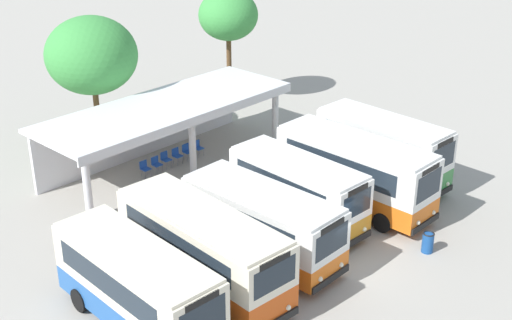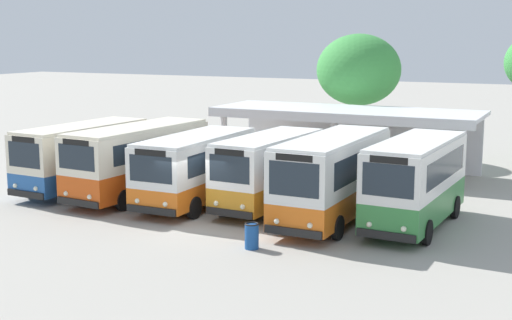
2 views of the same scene
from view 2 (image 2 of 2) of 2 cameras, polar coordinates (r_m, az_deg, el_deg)
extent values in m
plane|color=#A39E93|center=(27.68, -4.87, -5.07)|extent=(180.00, 180.00, 0.00)
cylinder|color=black|center=(31.87, -15.00, -2.54)|extent=(0.27, 0.91, 0.90)
cylinder|color=black|center=(33.36, -17.61, -2.12)|extent=(0.27, 0.91, 0.90)
cylinder|color=black|center=(35.10, -9.99, -1.21)|extent=(0.27, 0.91, 0.90)
cylinder|color=black|center=(36.45, -12.58, -0.89)|extent=(0.27, 0.91, 0.90)
cube|color=#23569E|center=(34.07, -13.73, -0.99)|extent=(2.63, 7.25, 0.95)
cube|color=beige|center=(33.86, -13.82, 1.18)|extent=(2.63, 7.25, 1.66)
cube|color=beige|center=(33.74, -13.89, 2.68)|extent=(2.55, 7.03, 0.12)
cube|color=black|center=(31.66, -18.12, -2.64)|extent=(2.11, 0.22, 0.28)
cube|color=#1E2833|center=(31.38, -18.23, 0.39)|extent=(1.82, 0.16, 1.08)
cube|color=black|center=(31.28, -18.29, 1.59)|extent=(1.33, 0.13, 0.24)
cube|color=#1E2833|center=(33.19, -12.32, 1.16)|extent=(0.38, 5.70, 0.91)
cube|color=#1E2833|center=(34.67, -15.05, 1.42)|extent=(0.38, 5.70, 0.91)
sphere|color=#EAEACC|center=(31.17, -17.37, -2.21)|extent=(0.20, 0.20, 0.20)
sphere|color=#EAEACC|center=(32.05, -18.88, -1.97)|extent=(0.20, 0.20, 0.20)
cylinder|color=black|center=(29.83, -10.66, -3.21)|extent=(0.29, 0.91, 0.90)
cylinder|color=black|center=(31.31, -13.77, -2.71)|extent=(0.29, 0.91, 0.90)
cylinder|color=black|center=(33.50, -5.33, -1.64)|extent=(0.29, 0.91, 0.90)
cylinder|color=black|center=(34.82, -8.34, -1.26)|extent=(0.29, 0.91, 0.90)
cube|color=#D14C14|center=(32.21, -9.43, -1.27)|extent=(2.91, 7.86, 1.16)
cube|color=beige|center=(31.98, -9.50, 1.13)|extent=(2.91, 7.86, 1.56)
cube|color=beige|center=(31.86, -9.55, 2.61)|extent=(2.83, 7.63, 0.12)
cube|color=black|center=(29.48, -14.21, -3.36)|extent=(2.22, 0.27, 0.28)
cube|color=#1E2833|center=(29.16, -14.30, 0.20)|extent=(1.92, 0.19, 1.01)
cube|color=black|center=(29.06, -14.35, 1.38)|extent=(1.40, 0.16, 0.24)
cube|color=#1E2833|center=(31.33, -7.75, 1.08)|extent=(0.50, 6.15, 0.86)
cube|color=#1E2833|center=(32.79, -10.96, 1.38)|extent=(0.50, 6.15, 0.86)
sphere|color=#EAEACC|center=(28.99, -13.31, -2.92)|extent=(0.20, 0.20, 0.20)
sphere|color=#EAEACC|center=(29.87, -15.11, -2.62)|extent=(0.20, 0.20, 0.20)
cylinder|color=black|center=(28.17, -5.03, -3.86)|extent=(0.22, 0.90, 0.90)
cylinder|color=black|center=(29.35, -8.83, -3.38)|extent=(0.22, 0.90, 0.90)
cylinder|color=black|center=(31.85, -1.09, -2.20)|extent=(0.22, 0.90, 0.90)
cylinder|color=black|center=(32.90, -4.60, -1.84)|extent=(0.22, 0.90, 0.90)
cube|color=orange|center=(30.45, -4.81, -2.06)|extent=(2.38, 6.96, 0.91)
cube|color=silver|center=(30.21, -4.84, 0.27)|extent=(2.38, 6.96, 1.60)
cube|color=silver|center=(30.08, -4.87, 1.89)|extent=(2.31, 6.75, 0.12)
cube|color=black|center=(27.63, -8.47, -4.05)|extent=(2.23, 0.11, 0.28)
cube|color=#1E2833|center=(27.32, -8.51, -0.73)|extent=(1.93, 0.06, 1.04)
cube|color=black|center=(27.21, -8.54, 0.58)|extent=(1.41, 0.06, 0.24)
cube|color=#1E2833|center=(29.72, -2.81, 0.23)|extent=(0.06, 5.56, 0.88)
cube|color=#1E2833|center=(30.89, -6.62, 0.54)|extent=(0.06, 5.56, 0.88)
sphere|color=#EAEACC|center=(27.22, -7.34, -3.56)|extent=(0.20, 0.20, 0.20)
sphere|color=#EAEACC|center=(27.92, -9.58, -3.28)|extent=(0.20, 0.20, 0.20)
cylinder|color=black|center=(27.55, 1.00, -4.14)|extent=(0.27, 0.91, 0.90)
cylinder|color=black|center=(28.52, -2.63, -3.65)|extent=(0.27, 0.91, 0.90)
cylinder|color=black|center=(31.08, 4.48, -2.54)|extent=(0.27, 0.91, 0.90)
cylinder|color=black|center=(31.95, 1.14, -2.16)|extent=(0.27, 0.91, 0.90)
cube|color=orange|center=(29.65, 1.08, -2.27)|extent=(2.48, 6.62, 0.99)
cube|color=white|center=(29.40, 1.09, 0.20)|extent=(2.48, 6.62, 1.60)
cube|color=white|center=(29.27, 1.09, 1.86)|extent=(2.41, 6.42, 0.12)
cube|color=black|center=(26.94, -2.18, -4.31)|extent=(2.03, 0.21, 0.28)
cube|color=#1E2833|center=(26.61, -2.16, -0.73)|extent=(1.75, 0.14, 1.04)
cube|color=black|center=(26.50, -2.17, 0.61)|extent=(1.28, 0.12, 0.24)
cube|color=#1E2833|center=(29.02, 3.03, 0.16)|extent=(0.32, 5.21, 0.88)
cube|color=#1E2833|center=(29.98, -0.61, 0.49)|extent=(0.32, 5.21, 0.88)
sphere|color=#EAEACC|center=(26.59, -1.09, -3.81)|extent=(0.20, 0.20, 0.20)
sphere|color=#EAEACC|center=(27.18, -3.24, -3.52)|extent=(0.20, 0.20, 0.20)
cylinder|color=black|center=(25.36, 6.60, -5.45)|extent=(0.23, 0.90, 0.90)
cylinder|color=black|center=(26.14, 2.13, -4.92)|extent=(0.23, 0.90, 0.90)
cylinder|color=black|center=(29.73, 9.76, -3.23)|extent=(0.23, 0.90, 0.90)
cylinder|color=black|center=(30.41, 5.85, -2.84)|extent=(0.23, 0.90, 0.90)
cube|color=orange|center=(27.77, 6.21, -3.14)|extent=(2.38, 7.69, 1.02)
cube|color=silver|center=(27.48, 6.27, -0.25)|extent=(2.38, 7.69, 1.83)
cube|color=silver|center=(27.33, 6.31, 1.77)|extent=(2.31, 7.46, 0.12)
cube|color=black|center=(24.39, 3.00, -5.84)|extent=(2.15, 0.13, 0.28)
cube|color=#1E2833|center=(24.00, 3.08, -1.57)|extent=(1.86, 0.08, 1.19)
cube|color=black|center=(23.86, 3.10, 0.19)|extent=(1.36, 0.07, 0.24)
cube|color=#1E2833|center=(27.21, 8.56, -0.30)|extent=(0.14, 6.13, 1.01)
cube|color=#1E2833|center=(27.97, 4.19, 0.07)|extent=(0.14, 6.13, 1.01)
sphere|color=#EAEACC|center=(24.08, 4.38, -5.30)|extent=(0.20, 0.20, 0.20)
sphere|color=#EAEACC|center=(24.56, 1.68, -4.97)|extent=(0.20, 0.20, 0.20)
cylinder|color=black|center=(25.31, 13.64, -5.70)|extent=(0.26, 0.91, 0.90)
cylinder|color=black|center=(25.89, 9.16, -5.19)|extent=(0.26, 0.91, 0.90)
cylinder|color=black|center=(29.29, 15.80, -3.67)|extent=(0.26, 0.91, 0.90)
cylinder|color=black|center=(29.79, 11.88, -3.27)|extent=(0.26, 0.91, 0.90)
cube|color=#337F3D|center=(27.43, 12.73, -3.39)|extent=(2.52, 6.91, 1.12)
cube|color=silver|center=(27.14, 12.84, -0.46)|extent=(2.52, 6.91, 1.73)
cube|color=silver|center=(26.99, 12.92, 1.46)|extent=(2.45, 6.70, 0.12)
cube|color=black|center=(24.34, 10.45, -6.03)|extent=(2.08, 0.20, 0.28)
cube|color=#1E2833|center=(23.94, 10.63, -1.64)|extent=(1.80, 0.14, 1.12)
cube|color=black|center=(23.81, 10.68, -0.01)|extent=(1.31, 0.11, 0.24)
cube|color=#1E2833|center=(26.96, 15.12, -0.52)|extent=(0.31, 5.44, 0.95)
cube|color=#1E2833|center=(27.53, 10.73, -0.14)|extent=(0.31, 5.44, 0.95)
sphere|color=#EAEACC|center=(24.10, 11.85, -5.48)|extent=(0.20, 0.20, 0.20)
sphere|color=#EAEACC|center=(24.45, 9.13, -5.16)|extent=(0.20, 0.20, 0.20)
cylinder|color=silver|center=(38.46, -2.60, 1.64)|extent=(0.36, 0.36, 3.20)
cylinder|color=silver|center=(35.93, 6.31, 1.00)|extent=(0.36, 0.36, 3.20)
cylinder|color=silver|center=(34.38, 16.29, 0.25)|extent=(0.36, 0.36, 3.20)
cube|color=silver|center=(39.62, 8.21, 1.79)|extent=(13.44, 0.20, 3.20)
cube|color=silver|center=(37.46, 7.32, 3.96)|extent=(13.94, 4.83, 0.20)
cube|color=silver|center=(35.26, 6.09, 3.23)|extent=(13.94, 0.10, 0.28)
cylinder|color=slate|center=(38.01, 4.59, -0.60)|extent=(0.03, 0.03, 0.44)
cylinder|color=slate|center=(38.14, 4.10, -0.55)|extent=(0.03, 0.03, 0.44)
cylinder|color=slate|center=(38.33, 4.79, -0.51)|extent=(0.03, 0.03, 0.44)
cylinder|color=slate|center=(38.46, 4.31, -0.47)|extent=(0.03, 0.03, 0.44)
cube|color=#1E4CB2|center=(38.19, 4.45, -0.18)|extent=(0.45, 0.45, 0.04)
cube|color=#1E4CB2|center=(38.34, 4.58, 0.16)|extent=(0.44, 0.05, 0.40)
cylinder|color=slate|center=(37.73, 5.61, -0.69)|extent=(0.03, 0.03, 0.44)
cylinder|color=slate|center=(37.86, 5.11, -0.64)|extent=(0.03, 0.03, 0.44)
cylinder|color=slate|center=(38.05, 5.81, -0.60)|extent=(0.03, 0.03, 0.44)
cylinder|color=slate|center=(38.18, 5.32, -0.56)|extent=(0.03, 0.03, 0.44)
cube|color=#1E4CB2|center=(37.91, 5.47, -0.27)|extent=(0.45, 0.45, 0.04)
cube|color=#1E4CB2|center=(38.06, 5.59, 0.08)|extent=(0.44, 0.05, 0.40)
cylinder|color=slate|center=(37.61, 6.72, -0.74)|extent=(0.03, 0.03, 0.44)
cylinder|color=slate|center=(37.74, 6.22, -0.70)|extent=(0.03, 0.03, 0.44)
cylinder|color=slate|center=(37.94, 6.91, -0.66)|extent=(0.03, 0.03, 0.44)
cylinder|color=slate|center=(38.06, 6.42, -0.61)|extent=(0.03, 0.03, 0.44)
cube|color=#1E4CB2|center=(37.79, 6.57, -0.32)|extent=(0.45, 0.45, 0.04)
cube|color=#1E4CB2|center=(37.94, 6.69, 0.03)|extent=(0.44, 0.05, 0.40)
cylinder|color=slate|center=(37.34, 7.75, -0.85)|extent=(0.03, 0.03, 0.44)
cylinder|color=slate|center=(37.45, 7.25, -0.80)|extent=(0.03, 0.03, 0.44)
cylinder|color=slate|center=(37.66, 7.93, -0.76)|extent=(0.03, 0.03, 0.44)
cylinder|color=slate|center=(37.78, 7.43, -0.71)|extent=(0.03, 0.03, 0.44)
cube|color=#1E4CB2|center=(37.51, 7.60, -0.42)|extent=(0.45, 0.45, 0.04)
cube|color=#1E4CB2|center=(37.66, 7.71, -0.07)|extent=(0.44, 0.05, 0.40)
cylinder|color=slate|center=(37.13, 8.83, -0.93)|extent=(0.03, 0.03, 0.44)
cylinder|color=slate|center=(37.24, 8.32, -0.89)|extent=(0.03, 0.03, 0.44)
cylinder|color=slate|center=(37.46, 9.00, -0.84)|extent=(0.03, 0.03, 0.44)
cylinder|color=slate|center=(37.57, 8.49, -0.80)|extent=(0.03, 0.03, 0.44)
cube|color=#1E4CB2|center=(37.31, 8.67, -0.50)|extent=(0.45, 0.45, 0.04)
cube|color=#1E4CB2|center=(37.46, 8.78, -0.15)|extent=(0.44, 0.05, 0.40)
cylinder|color=slate|center=(36.87, 9.88, -1.04)|extent=(0.03, 0.03, 0.44)
cylinder|color=slate|center=(36.97, 9.36, -1.00)|extent=(0.03, 0.03, 0.44)
cylinder|color=slate|center=(37.20, 10.05, -0.95)|extent=(0.03, 0.03, 0.44)
cylinder|color=slate|center=(37.30, 9.53, -0.90)|extent=(0.03, 0.03, 0.44)
cube|color=#1E4CB2|center=(37.04, 9.72, -0.61)|extent=(0.45, 0.45, 0.04)
cube|color=#1E4CB2|center=(37.19, 9.82, -0.25)|extent=(0.44, 0.05, 0.40)
cylinder|color=brown|center=(42.58, 8.18, 2.47)|extent=(0.32, 0.32, 3.37)
ellipsoid|color=green|center=(42.28, 8.30, 7.23)|extent=(4.95, 4.95, 4.21)
cylinder|color=#19478C|center=(24.18, -0.35, -6.21)|extent=(0.48, 0.48, 0.85)
torus|color=black|center=(24.06, -0.35, -5.19)|extent=(0.49, 0.49, 0.06)
camera|label=1|loc=(35.39, -50.87, 19.79)|focal=48.57mm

